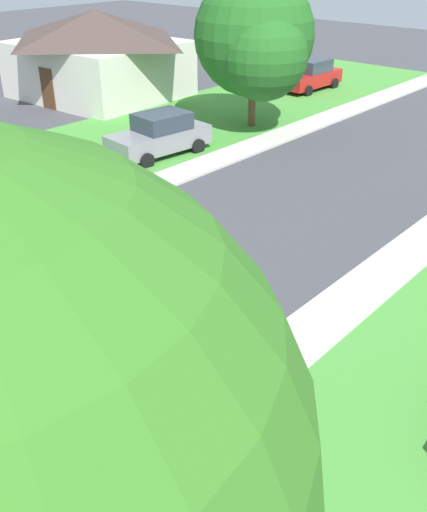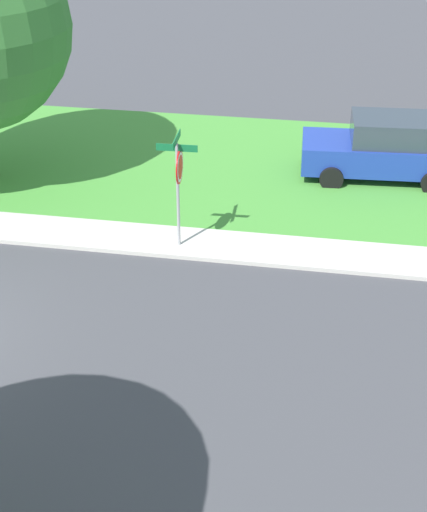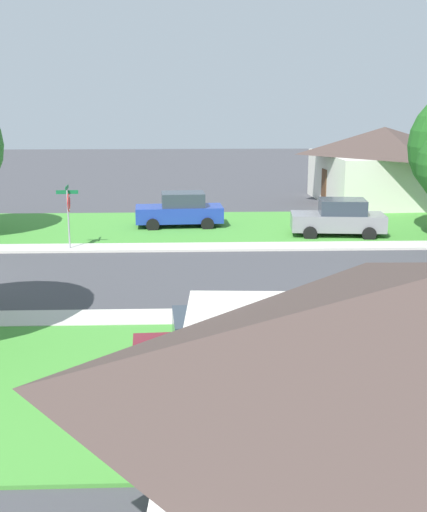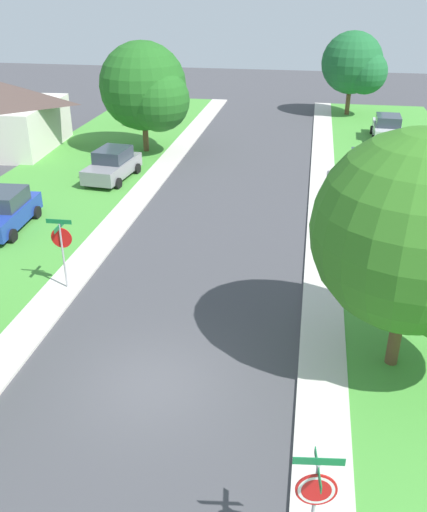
{
  "view_description": "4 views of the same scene",
  "coord_description": "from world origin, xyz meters",
  "px_view_note": "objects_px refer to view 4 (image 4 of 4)",
  "views": [
    {
      "loc": [
        10.27,
        0.82,
        8.03
      ],
      "look_at": [
        2.25,
        9.77,
        1.4
      ],
      "focal_mm": 40.75,
      "sensor_mm": 36.0,
      "label": 1
    },
    {
      "loc": [
        10.89,
        8.15,
        8.83
      ],
      "look_at": [
        -1.88,
        5.9,
        1.4
      ],
      "focal_mm": 54.44,
      "sensor_mm": 36.0,
      "label": 2
    },
    {
      "loc": [
        23.48,
        9.69,
        6.43
      ],
      "look_at": [
        2.58,
        10.49,
        1.4
      ],
      "focal_mm": 46.88,
      "sensor_mm": 36.0,
      "label": 3
    },
    {
      "loc": [
        3.82,
        -11.94,
        10.26
      ],
      "look_at": [
        0.77,
        5.47,
        1.4
      ],
      "focal_mm": 39.17,
      "sensor_mm": 36.0,
      "label": 4
    }
  ],
  "objects_px": {
    "stop_sign_far_corner": "(62,242)",
    "car_silver_behind_trees": "(387,128)",
    "car_blue_far_down_street": "(4,211)",
    "car_red_across_road": "(148,111)",
    "car_grey_near_corner": "(113,165)",
    "tree_sidewalk_mid": "(426,242)",
    "stop_sign_near_corner": "(315,495)",
    "tree_corner_large": "(356,65)",
    "tree_across_left": "(147,90)",
    "car_black_driveway_right": "(365,168)"
  },
  "relations": [
    {
      "from": "stop_sign_far_corner",
      "to": "car_silver_behind_trees",
      "type": "bearing_deg",
      "value": 60.05
    },
    {
      "from": "car_blue_far_down_street",
      "to": "car_red_across_road",
      "type": "height_order",
      "value": "same"
    },
    {
      "from": "car_grey_near_corner",
      "to": "tree_sidewalk_mid",
      "type": "relative_size",
      "value": 0.64
    },
    {
      "from": "stop_sign_near_corner",
      "to": "car_blue_far_down_street",
      "type": "relative_size",
      "value": 0.63
    },
    {
      "from": "stop_sign_near_corner",
      "to": "car_grey_near_corner",
      "type": "height_order",
      "value": "stop_sign_near_corner"
    },
    {
      "from": "car_silver_behind_trees",
      "to": "tree_sidewalk_mid",
      "type": "relative_size",
      "value": 0.62
    },
    {
      "from": "car_blue_far_down_street",
      "to": "tree_corner_large",
      "type": "distance_m",
      "value": 31.09
    },
    {
      "from": "tree_across_left",
      "to": "car_red_across_road",
      "type": "bearing_deg",
      "value": 106.49
    },
    {
      "from": "stop_sign_far_corner",
      "to": "tree_across_left",
      "type": "bearing_deg",
      "value": 95.96
    },
    {
      "from": "car_silver_behind_trees",
      "to": "tree_corner_large",
      "type": "distance_m",
      "value": 8.29
    },
    {
      "from": "car_black_driveway_right",
      "to": "tree_corner_large",
      "type": "bearing_deg",
      "value": 89.93
    },
    {
      "from": "stop_sign_near_corner",
      "to": "car_silver_behind_trees",
      "type": "xyz_separation_m",
      "value": [
        4.62,
        32.84,
        -1.01
      ]
    },
    {
      "from": "car_silver_behind_trees",
      "to": "car_black_driveway_right",
      "type": "relative_size",
      "value": 0.99
    },
    {
      "from": "car_red_across_road",
      "to": "stop_sign_near_corner",
      "type": "bearing_deg",
      "value": -69.42
    },
    {
      "from": "car_blue_far_down_street",
      "to": "car_black_driveway_right",
      "type": "relative_size",
      "value": 1.0
    },
    {
      "from": "car_black_driveway_right",
      "to": "tree_corner_large",
      "type": "xyz_separation_m",
      "value": [
        0.02,
        16.96,
        3.12
      ]
    },
    {
      "from": "car_silver_behind_trees",
      "to": "tree_across_left",
      "type": "height_order",
      "value": "tree_across_left"
    },
    {
      "from": "car_silver_behind_trees",
      "to": "tree_corner_large",
      "type": "bearing_deg",
      "value": 106.01
    },
    {
      "from": "stop_sign_far_corner",
      "to": "car_grey_near_corner",
      "type": "xyz_separation_m",
      "value": [
        -2.4,
        12.05,
        -1.01
      ]
    },
    {
      "from": "car_red_across_road",
      "to": "car_black_driveway_right",
      "type": "distance_m",
      "value": 19.86
    },
    {
      "from": "stop_sign_far_corner",
      "to": "car_black_driveway_right",
      "type": "bearing_deg",
      "value": 50.7
    },
    {
      "from": "stop_sign_near_corner",
      "to": "car_black_driveway_right",
      "type": "height_order",
      "value": "stop_sign_near_corner"
    },
    {
      "from": "stop_sign_near_corner",
      "to": "tree_corner_large",
      "type": "xyz_separation_m",
      "value": [
        2.5,
        40.22,
        2.11
      ]
    },
    {
      "from": "car_blue_far_down_street",
      "to": "car_red_across_road",
      "type": "bearing_deg",
      "value": 88.51
    },
    {
      "from": "car_blue_far_down_street",
      "to": "car_black_driveway_right",
      "type": "height_order",
      "value": "same"
    },
    {
      "from": "stop_sign_far_corner",
      "to": "car_blue_far_down_street",
      "type": "relative_size",
      "value": 0.63
    },
    {
      "from": "tree_sidewalk_mid",
      "to": "tree_across_left",
      "type": "height_order",
      "value": "tree_sidewalk_mid"
    },
    {
      "from": "stop_sign_far_corner",
      "to": "tree_sidewalk_mid",
      "type": "distance_m",
      "value": 12.05
    },
    {
      "from": "tree_across_left",
      "to": "tree_sidewalk_mid",
      "type": "bearing_deg",
      "value": -56.77
    },
    {
      "from": "car_red_across_road",
      "to": "car_black_driveway_right",
      "type": "bearing_deg",
      "value": -37.52
    },
    {
      "from": "car_silver_behind_trees",
      "to": "car_grey_near_corner",
      "type": "bearing_deg",
      "value": -144.28
    },
    {
      "from": "stop_sign_far_corner",
      "to": "car_black_driveway_right",
      "type": "height_order",
      "value": "stop_sign_far_corner"
    },
    {
      "from": "car_blue_far_down_street",
      "to": "car_black_driveway_right",
      "type": "distance_m",
      "value": 18.78
    },
    {
      "from": "stop_sign_far_corner",
      "to": "tree_sidewalk_mid",
      "type": "bearing_deg",
      "value": -13.57
    },
    {
      "from": "car_red_across_road",
      "to": "tree_sidewalk_mid",
      "type": "xyz_separation_m",
      "value": [
        15.85,
        -28.82,
        3.25
      ]
    },
    {
      "from": "tree_corner_large",
      "to": "car_silver_behind_trees",
      "type": "bearing_deg",
      "value": -73.99
    },
    {
      "from": "stop_sign_far_corner",
      "to": "car_silver_behind_trees",
      "type": "relative_size",
      "value": 0.63
    },
    {
      "from": "car_silver_behind_trees",
      "to": "tree_across_left",
      "type": "relative_size",
      "value": 0.63
    },
    {
      "from": "car_blue_far_down_street",
      "to": "car_black_driveway_right",
      "type": "bearing_deg",
      "value": 29.73
    },
    {
      "from": "car_grey_near_corner",
      "to": "tree_corner_large",
      "type": "bearing_deg",
      "value": 53.72
    },
    {
      "from": "tree_corner_large",
      "to": "car_grey_near_corner",
      "type": "bearing_deg",
      "value": -126.28
    },
    {
      "from": "stop_sign_far_corner",
      "to": "tree_corner_large",
      "type": "distance_m",
      "value": 33.02
    },
    {
      "from": "stop_sign_near_corner",
      "to": "car_blue_far_down_street",
      "type": "height_order",
      "value": "stop_sign_near_corner"
    },
    {
      "from": "car_silver_behind_trees",
      "to": "tree_across_left",
      "type": "xyz_separation_m",
      "value": [
        -15.39,
        -5.93,
        3.14
      ]
    },
    {
      "from": "tree_sidewalk_mid",
      "to": "car_red_across_road",
      "type": "bearing_deg",
      "value": 118.8
    },
    {
      "from": "car_blue_far_down_street",
      "to": "tree_sidewalk_mid",
      "type": "xyz_separation_m",
      "value": [
        16.4,
        -7.41,
        3.25
      ]
    },
    {
      "from": "car_black_driveway_right",
      "to": "tree_corner_large",
      "type": "relative_size",
      "value": 0.67
    },
    {
      "from": "stop_sign_near_corner",
      "to": "tree_across_left",
      "type": "relative_size",
      "value": 0.4
    },
    {
      "from": "tree_across_left",
      "to": "car_grey_near_corner",
      "type": "bearing_deg",
      "value": -95.84
    },
    {
      "from": "car_red_across_road",
      "to": "tree_across_left",
      "type": "bearing_deg",
      "value": -73.51
    }
  ]
}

